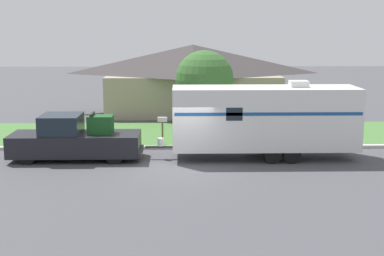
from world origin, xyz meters
name	(u,v)px	position (x,y,z in m)	size (l,w,h in m)	color
ground_plane	(184,168)	(0.00, 0.00, 0.00)	(120.00, 120.00, 0.00)	#47474C
curb_strip	(184,147)	(0.00, 3.75, 0.07)	(80.00, 0.30, 0.14)	beige
lawn_strip	(183,134)	(0.00, 7.40, 0.01)	(80.00, 7.00, 0.03)	#477538
house_across_street	(193,77)	(0.74, 15.28, 2.43)	(12.42, 7.40, 4.67)	gray
pickup_truck	(74,140)	(-4.89, 1.75, 0.89)	(5.85, 2.08, 2.10)	black
travel_trailer	(265,118)	(3.62, 1.75, 1.85)	(9.45, 2.26, 3.51)	black
mailbox	(162,124)	(-1.05, 4.61, 1.09)	(0.48, 0.20, 1.42)	brown
tree_in_yard	(205,80)	(1.10, 5.77, 3.17)	(3.01, 3.01, 4.69)	brown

